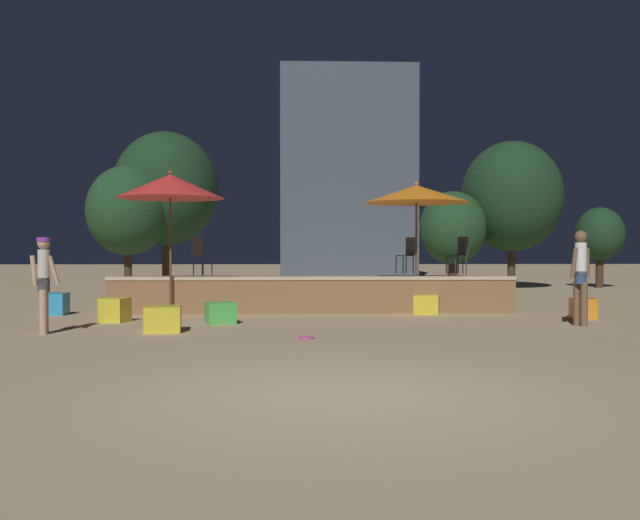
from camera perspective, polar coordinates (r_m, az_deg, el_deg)
ground_plane at (r=7.28m, az=1.62°, el=-10.66°), size 120.00×120.00×0.00m
wooden_deck at (r=17.18m, az=-0.69°, el=-2.69°), size 9.13×2.70×0.84m
patio_umbrella_0 at (r=15.96m, az=-11.89°, el=5.78°), size 2.36×2.36×3.16m
patio_umbrella_1 at (r=16.25m, az=7.72°, el=5.24°), size 2.40×2.40×2.97m
cube_seat_0 at (r=14.06m, az=-7.99°, el=-4.21°), size 0.68×0.68×0.41m
cube_seat_1 at (r=12.84m, az=-12.46°, el=-4.62°), size 0.69×0.69×0.45m
cube_seat_2 at (r=14.76m, az=-16.09°, el=-3.86°), size 0.59×0.59×0.48m
cube_seat_3 at (r=15.85m, az=20.29°, el=-3.66°), size 0.56×0.56×0.43m
cube_seat_4 at (r=16.10m, az=8.57°, el=-3.54°), size 0.68×0.68×0.43m
cube_seat_5 at (r=16.80m, az=-20.44°, el=-3.31°), size 0.51×0.51×0.48m
person_0 at (r=13.07m, az=-21.23°, el=-1.51°), size 0.50×0.29×1.66m
person_1 at (r=14.29m, az=20.13°, el=-1.00°), size 0.47×0.30×1.81m
bistro_chair_0 at (r=17.62m, az=7.03°, el=0.66°), size 0.46×0.46×0.90m
bistro_chair_1 at (r=16.72m, az=-9.60°, el=0.64°), size 0.48×0.48×0.90m
bistro_chair_2 at (r=16.95m, az=11.16°, el=0.64°), size 0.45×0.45×0.90m
bistro_chair_3 at (r=17.92m, az=10.97°, el=0.66°), size 0.42×0.42×0.90m
frisbee_disc at (r=11.62m, az=-1.11°, el=-6.22°), size 0.26×0.26×0.03m
background_tree_0 at (r=28.60m, az=21.47°, el=1.93°), size 1.79×1.79×3.01m
background_tree_1 at (r=26.84m, az=15.09°, el=4.92°), size 3.64×3.64×5.36m
background_tree_2 at (r=25.27m, az=10.58°, el=2.53°), size 2.32×2.32×3.47m
background_tree_3 at (r=27.92m, az=-12.26°, el=5.56°), size 3.96×3.96×5.92m
background_tree_4 at (r=26.88m, az=-15.12°, el=3.84°), size 2.99×2.99×4.50m
distant_building at (r=36.12m, az=2.11°, el=6.71°), size 6.54×5.00×10.22m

